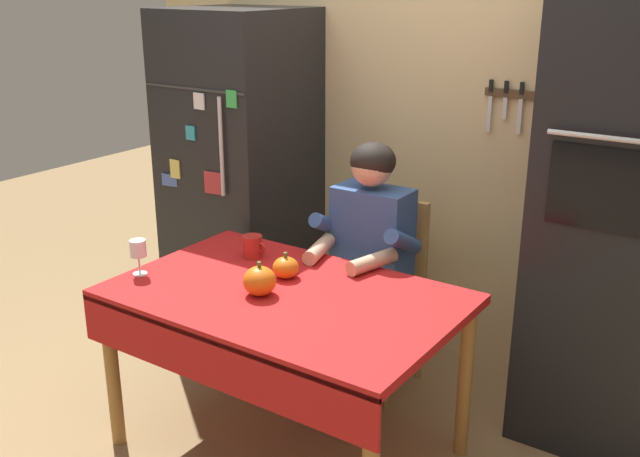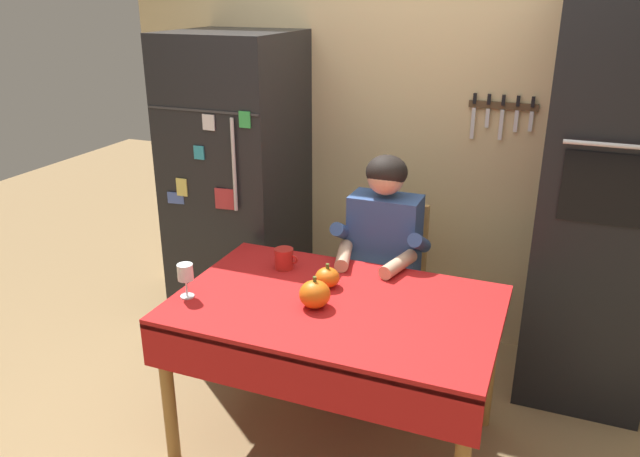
# 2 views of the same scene
# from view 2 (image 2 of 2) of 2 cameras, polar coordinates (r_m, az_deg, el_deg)

# --- Properties ---
(ground_plane) EXTENTS (10.00, 10.00, 0.00)m
(ground_plane) POSITION_cam_2_polar(r_m,az_deg,el_deg) (3.07, 0.67, -19.85)
(ground_plane) COLOR #93754C
(ground_plane) RESTS_ON ground
(back_wall_assembly) EXTENTS (3.70, 0.13, 2.60)m
(back_wall_assembly) POSITION_cam_2_polar(r_m,az_deg,el_deg) (3.67, 9.25, 9.61)
(back_wall_assembly) COLOR #D1B784
(back_wall_assembly) RESTS_ON ground
(refrigerator) EXTENTS (0.68, 0.71, 1.80)m
(refrigerator) POSITION_cam_2_polar(r_m,az_deg,el_deg) (3.77, -7.50, 3.71)
(refrigerator) COLOR black
(refrigerator) RESTS_ON ground
(wall_oven) EXTENTS (0.60, 0.64, 2.10)m
(wall_oven) POSITION_cam_2_polar(r_m,az_deg,el_deg) (3.32, 24.60, 2.24)
(wall_oven) COLOR black
(wall_oven) RESTS_ON ground
(dining_table) EXTENTS (1.40, 0.90, 0.74)m
(dining_table) POSITION_cam_2_polar(r_m,az_deg,el_deg) (2.75, 1.31, -8.47)
(dining_table) COLOR #9E6B33
(dining_table) RESTS_ON ground
(chair_behind_person) EXTENTS (0.40, 0.40, 0.93)m
(chair_behind_person) POSITION_cam_2_polar(r_m,az_deg,el_deg) (3.48, 6.31, -4.61)
(chair_behind_person) COLOR tan
(chair_behind_person) RESTS_ON ground
(seated_person) EXTENTS (0.47, 0.55, 1.25)m
(seated_person) POSITION_cam_2_polar(r_m,az_deg,el_deg) (3.22, 5.54, -2.34)
(seated_person) COLOR #38384C
(seated_person) RESTS_ON ground
(coffee_mug) EXTENTS (0.12, 0.09, 0.10)m
(coffee_mug) POSITION_cam_2_polar(r_m,az_deg,el_deg) (3.03, -3.29, -2.78)
(coffee_mug) COLOR #B2231E
(coffee_mug) RESTS_ON dining_table
(wine_glass) EXTENTS (0.07, 0.07, 0.16)m
(wine_glass) POSITION_cam_2_polar(r_m,az_deg,el_deg) (2.79, -12.22, -4.07)
(wine_glass) COLOR white
(wine_glass) RESTS_ON dining_table
(pumpkin_large) EXTENTS (0.11, 0.11, 0.11)m
(pumpkin_large) POSITION_cam_2_polar(r_m,az_deg,el_deg) (2.84, 0.68, -4.50)
(pumpkin_large) COLOR orange
(pumpkin_large) RESTS_ON dining_table
(pumpkin_medium) EXTENTS (0.13, 0.13, 0.14)m
(pumpkin_medium) POSITION_cam_2_polar(r_m,az_deg,el_deg) (2.66, -0.48, -6.02)
(pumpkin_medium) COLOR orange
(pumpkin_medium) RESTS_ON dining_table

